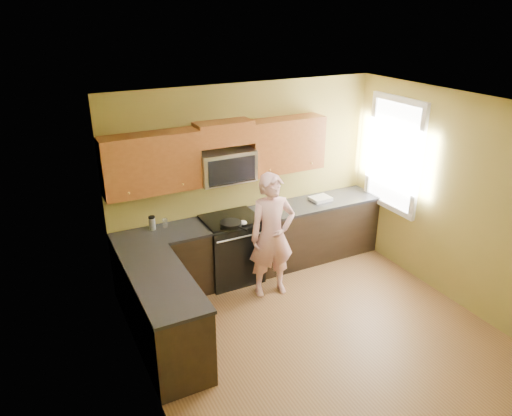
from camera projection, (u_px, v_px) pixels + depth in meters
floor at (320, 335)px, 5.67m from camera, size 4.00×4.00×0.00m
ceiling at (335, 109)px, 4.61m from camera, size 4.00×4.00×0.00m
wall_back at (246, 179)px, 6.78m from camera, size 4.00×0.00×4.00m
wall_front at (482, 341)px, 3.50m from camera, size 4.00×0.00×4.00m
wall_left at (144, 278)px, 4.31m from camera, size 0.00×4.00×4.00m
wall_right at (459, 202)px, 5.97m from camera, size 0.00×4.00×4.00m
cabinet_back_run at (256, 244)px, 6.89m from camera, size 4.00×0.60×0.88m
cabinet_left_run at (164, 317)px, 5.28m from camera, size 0.60×1.60×0.88m
countertop_back at (256, 215)px, 6.70m from camera, size 4.00×0.62×0.04m
countertop_left at (162, 281)px, 5.11m from camera, size 0.62×1.60×0.04m
stove at (231, 248)px, 6.69m from camera, size 0.76×0.65×0.95m
microwave at (226, 181)px, 6.41m from camera, size 0.76×0.40×0.42m
upper_cab_left at (153, 192)px, 6.03m from camera, size 1.22×0.33×0.75m
upper_cab_right at (285, 170)px, 6.83m from camera, size 1.12×0.33×0.75m
upper_cab_over_mw at (224, 133)px, 6.18m from camera, size 0.76×0.33×0.30m
window at (394, 155)px, 6.83m from camera, size 0.06×1.06×1.66m
woman at (272, 236)px, 6.22m from camera, size 0.68×0.50×1.70m
frying_pan at (231, 226)px, 6.26m from camera, size 0.43×0.56×0.06m
butter_tub at (280, 210)px, 6.83m from camera, size 0.12×0.12×0.09m
toast_slice at (268, 217)px, 6.58m from camera, size 0.12×0.12×0.01m
napkin_a at (243, 223)px, 6.35m from camera, size 0.14×0.14×0.06m
napkin_b at (271, 212)px, 6.67m from camera, size 0.13×0.14×0.07m
dish_towel at (320, 199)px, 7.16m from camera, size 0.31×0.26×0.05m
travel_mug at (153, 229)px, 6.23m from camera, size 0.10×0.10×0.19m
glass_b at (165, 223)px, 6.28m from camera, size 0.08×0.08×0.12m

